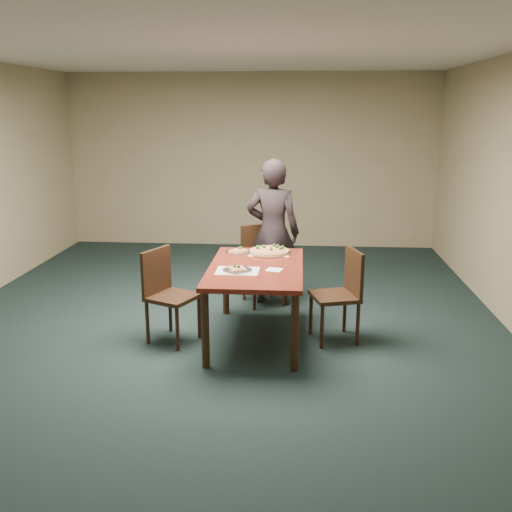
# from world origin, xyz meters

# --- Properties ---
(ground) EXTENTS (8.00, 8.00, 0.00)m
(ground) POSITION_xyz_m (0.00, 0.00, 0.00)
(ground) COLOR black
(ground) RESTS_ON ground
(room_shell) EXTENTS (8.00, 8.00, 8.00)m
(room_shell) POSITION_xyz_m (0.00, 0.00, 1.74)
(room_shell) COLOR tan
(room_shell) RESTS_ON ground
(dining_table) EXTENTS (0.90, 1.50, 0.75)m
(dining_table) POSITION_xyz_m (0.40, -0.06, 0.66)
(dining_table) COLOR #591911
(dining_table) RESTS_ON ground
(chair_far) EXTENTS (0.56, 0.56, 0.91)m
(chair_far) POSITION_xyz_m (0.37, 1.08, 0.52)
(chair_far) COLOR black
(chair_far) RESTS_ON ground
(chair_left) EXTENTS (0.56, 0.56, 0.91)m
(chair_left) POSITION_xyz_m (-0.47, -0.14, 0.52)
(chair_left) COLOR black
(chair_left) RESTS_ON ground
(chair_right) EXTENTS (0.52, 0.52, 0.91)m
(chair_right) POSITION_xyz_m (1.25, -0.01, 0.52)
(chair_right) COLOR black
(chair_right) RESTS_ON ground
(diner) EXTENTS (0.67, 0.49, 1.69)m
(diner) POSITION_xyz_m (0.51, 1.06, 0.85)
(diner) COLOR black
(diner) RESTS_ON ground
(placemat_main) EXTENTS (0.42, 0.32, 0.00)m
(placemat_main) POSITION_xyz_m (0.50, 0.46, 0.75)
(placemat_main) COLOR white
(placemat_main) RESTS_ON dining_table
(placemat_near) EXTENTS (0.40, 0.30, 0.00)m
(placemat_near) POSITION_xyz_m (0.24, -0.25, 0.75)
(placemat_near) COLOR white
(placemat_near) RESTS_ON dining_table
(pizza_pan) EXTENTS (0.46, 0.46, 0.07)m
(pizza_pan) POSITION_xyz_m (0.50, 0.46, 0.77)
(pizza_pan) COLOR silver
(pizza_pan) RESTS_ON dining_table
(slice_plate_near) EXTENTS (0.28, 0.28, 0.06)m
(slice_plate_near) POSITION_xyz_m (0.24, -0.25, 0.76)
(slice_plate_near) COLOR silver
(slice_plate_near) RESTS_ON dining_table
(slice_plate_far) EXTENTS (0.28, 0.28, 0.06)m
(slice_plate_far) POSITION_xyz_m (0.17, 0.47, 0.76)
(slice_plate_far) COLOR silver
(slice_plate_far) RESTS_ON dining_table
(napkin) EXTENTS (0.17, 0.17, 0.01)m
(napkin) POSITION_xyz_m (0.59, -0.20, 0.75)
(napkin) COLOR white
(napkin) RESTS_ON dining_table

